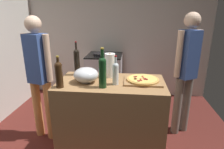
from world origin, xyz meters
TOP-DOWN VIEW (x-y plane):
  - ground_plane at (0.00, 1.22)m, footprint 3.81×3.03m
  - kitchen_wall_rear at (0.00, 2.48)m, footprint 3.81×0.10m
  - counter at (0.21, 0.59)m, footprint 1.17×0.63m
  - cutting_board at (0.55, 0.62)m, footprint 0.40×0.32m
  - pizza at (0.55, 0.62)m, footprint 0.35×0.35m
  - mixing_bowl at (-0.06, 0.55)m, footprint 0.27×0.27m
  - paper_towel_roll at (0.17, 0.76)m, footprint 0.12×0.12m
  - wine_bottle_clear at (0.14, 0.42)m, footprint 0.08×0.08m
  - wine_bottle_green at (0.26, 0.52)m, footprint 0.06×0.06m
  - wine_bottle_dark at (-0.29, 0.38)m, footprint 0.08×0.08m
  - wine_bottle_amber at (-0.22, 0.79)m, footprint 0.07×0.07m
  - stove at (-0.08, 2.08)m, footprint 0.64×0.64m
  - person_in_stripes at (-0.74, 0.84)m, footprint 0.38×0.25m
  - person_in_red at (1.14, 1.15)m, footprint 0.34×0.28m

SIDE VIEW (x-z plane):
  - ground_plane at x=0.00m, z-range -0.02..0.00m
  - stove at x=-0.08m, z-range -0.02..0.93m
  - counter at x=0.21m, z-range 0.00..0.93m
  - person_in_stripes at x=-0.74m, z-range 0.13..1.74m
  - cutting_board at x=0.55m, z-range 0.93..0.95m
  - person_in_red at x=1.14m, z-range 0.13..1.79m
  - pizza at x=0.55m, z-range 0.95..0.97m
  - mixing_bowl at x=-0.06m, z-range 0.93..1.09m
  - wine_bottle_green at x=0.26m, z-range 0.91..1.22m
  - paper_towel_roll at x=0.17m, z-range 0.93..1.21m
  - wine_bottle_dark at x=-0.29m, z-range 0.91..1.24m
  - wine_bottle_amber at x=-0.22m, z-range 0.90..1.30m
  - wine_bottle_clear at x=0.14m, z-range 0.90..1.31m
  - kitchen_wall_rear at x=0.00m, z-range 0.00..2.60m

